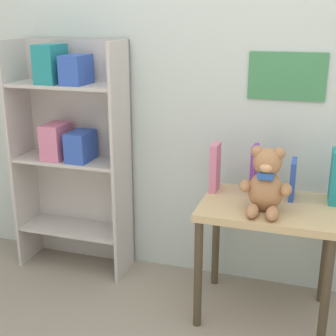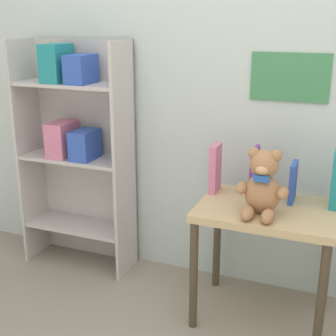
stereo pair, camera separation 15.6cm
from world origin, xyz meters
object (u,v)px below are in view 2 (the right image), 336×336
Objects in this scene: book_standing_pink at (215,168)px; book_standing_purple at (254,171)px; teddy_bear at (263,185)px; book_standing_blue at (293,182)px; display_table at (266,225)px; bookshelf_side at (78,141)px; book_standing_teal at (336,180)px.

book_standing_purple is at bearing 6.92° from book_standing_pink.
teddy_bear is 0.24m from book_standing_blue.
book_standing_purple is (-0.10, 0.14, 0.21)m from display_table.
bookshelf_side is at bearing 170.41° from display_table.
book_standing_blue is 0.19m from book_standing_teal.
bookshelf_side is 1.04m from book_standing_purple.
book_standing_pink and book_standing_purple have the same top height.
book_standing_purple is 0.19m from book_standing_blue.
book_standing_pink is 0.96× the size of book_standing_teal.
bookshelf_side is 5.40× the size of book_standing_purple.
bookshelf_side is 1.42m from book_standing_teal.
teddy_bear reaches higher than display_table.
bookshelf_side is at bearing 174.48° from book_standing_pink.
book_standing_blue is at bearing 62.89° from teddy_bear.
book_standing_pink is (0.85, -0.08, -0.04)m from bookshelf_side.
book_standing_purple is (0.19, 0.02, -0.00)m from book_standing_pink.
teddy_bear is (1.12, -0.28, -0.03)m from bookshelf_side.
display_table is at bearing 82.16° from teddy_bear.
book_standing_blue reaches higher than display_table.
book_standing_purple is at bearing 174.09° from book_standing_blue.
book_standing_purple is at bearing 178.12° from book_standing_teal.
teddy_bear is at bearing -13.97° from bookshelf_side.
bookshelf_side is 5.18× the size of book_standing_teal.
display_table is at bearing -9.59° from bookshelf_side.
book_standing_blue is (0.10, 0.12, 0.19)m from display_table.
display_table is 0.39m from book_standing_teal.
display_table is at bearing -128.44° from book_standing_blue.
display_table is 2.59× the size of book_standing_pink.
display_table is at bearing -22.47° from book_standing_pink.
teddy_bear is 1.18× the size of book_standing_teal.
book_standing_teal is (0.38, -0.01, 0.01)m from book_standing_purple.
book_standing_teal is at bearing 3.02° from book_standing_blue.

